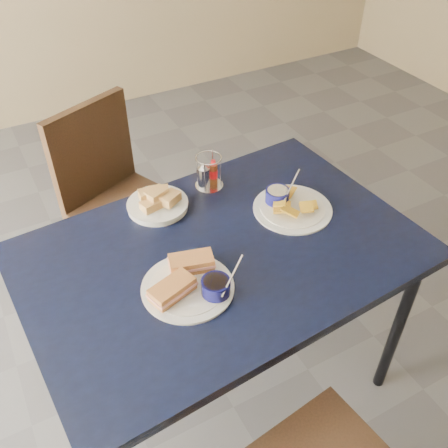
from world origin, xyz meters
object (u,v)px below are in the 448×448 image
bread_basket (158,202)px  condiment_caddy (208,174)px  chair_far (118,185)px  sandwich_plate (190,282)px  dining_table (222,262)px  plantain_plate (288,204)px

bread_basket → condiment_caddy: size_ratio=1.64×
chair_far → sandwich_plate: 0.96m
dining_table → condiment_caddy: condiment_caddy is taller
plantain_plate → condiment_caddy: bearing=127.2°
chair_far → sandwich_plate: size_ratio=2.96×
condiment_caddy → chair_far: bearing=116.1°
sandwich_plate → plantain_plate: bearing=21.0°
dining_table → plantain_plate: plantain_plate is taller
dining_table → condiment_caddy: (0.12, 0.34, 0.12)m
chair_far → condiment_caddy: (0.23, -0.48, 0.28)m
bread_basket → condiment_caddy: 0.23m
plantain_plate → bread_basket: 0.48m
chair_far → plantain_plate: 0.89m
bread_basket → condiment_caddy: bearing=8.4°
sandwich_plate → condiment_caddy: condiment_caddy is taller
chair_far → plantain_plate: size_ratio=3.15×
sandwich_plate → chair_far: bearing=86.7°
dining_table → condiment_caddy: size_ratio=10.14×
chair_far → sandwich_plate: (-0.05, -0.93, 0.25)m
bread_basket → condiment_caddy: condiment_caddy is taller
plantain_plate → condiment_caddy: 0.33m
dining_table → bread_basket: size_ratio=6.20×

